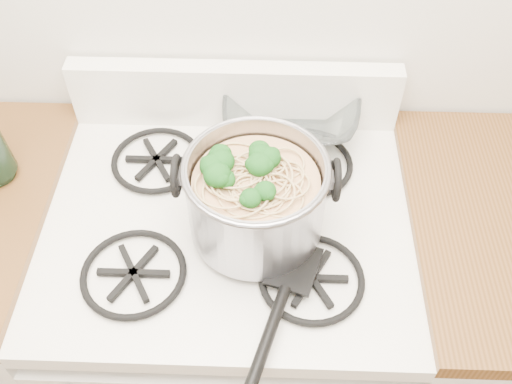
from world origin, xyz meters
name	(u,v)px	position (x,y,z in m)	size (l,w,h in m)	color
gas_range	(234,324)	(0.00, 1.26, 0.44)	(0.76, 0.66, 0.92)	white
counter_left	(47,312)	(-0.51, 1.26, 0.46)	(0.25, 0.65, 0.92)	silver
stock_pot	(256,198)	(0.06, 1.23, 1.01)	(0.30, 0.27, 0.19)	gray
spatula	(294,264)	(0.14, 1.13, 0.94)	(0.29, 0.31, 0.02)	black
glass_bowl	(291,116)	(0.13, 1.54, 0.94)	(0.13, 0.13, 0.03)	white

